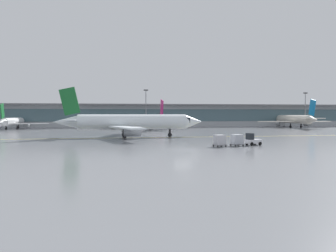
{
  "coord_description": "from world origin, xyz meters",
  "views": [
    {
      "loc": [
        -9.29,
        -48.85,
        5.36
      ],
      "look_at": [
        0.17,
        16.94,
        3.0
      ],
      "focal_mm": 35.39,
      "sensor_mm": 36.0,
      "label": 1
    }
  ],
  "objects_px": {
    "cargo_dolly_trailing": "(220,140)",
    "apron_light_mast_1": "(146,107)",
    "gate_airplane_0": "(13,122)",
    "taxiing_regional_jet": "(131,122)",
    "cargo_dolly_lead": "(237,140)",
    "gate_airplane_2": "(294,119)",
    "baggage_tug": "(252,140)",
    "gate_airplane_1": "(155,121)",
    "apron_light_mast_2": "(305,108)"
  },
  "relations": [
    {
      "from": "gate_airplane_1",
      "to": "apron_light_mast_2",
      "type": "relative_size",
      "value": 2.12
    },
    {
      "from": "taxiing_regional_jet",
      "to": "cargo_dolly_trailing",
      "type": "relative_size",
      "value": 14.41
    },
    {
      "from": "gate_airplane_2",
      "to": "apron_light_mast_1",
      "type": "relative_size",
      "value": 2.15
    },
    {
      "from": "baggage_tug",
      "to": "apron_light_mast_2",
      "type": "relative_size",
      "value": 0.19
    },
    {
      "from": "gate_airplane_2",
      "to": "cargo_dolly_trailing",
      "type": "distance_m",
      "value": 88.41
    },
    {
      "from": "cargo_dolly_trailing",
      "to": "apron_light_mast_1",
      "type": "height_order",
      "value": "apron_light_mast_1"
    },
    {
      "from": "taxiing_regional_jet",
      "to": "cargo_dolly_trailing",
      "type": "height_order",
      "value": "taxiing_regional_jet"
    },
    {
      "from": "taxiing_regional_jet",
      "to": "cargo_dolly_trailing",
      "type": "distance_m",
      "value": 28.41
    },
    {
      "from": "gate_airplane_1",
      "to": "cargo_dolly_lead",
      "type": "bearing_deg",
      "value": -178.44
    },
    {
      "from": "apron_light_mast_1",
      "to": "cargo_dolly_lead",
      "type": "bearing_deg",
      "value": -83.28
    },
    {
      "from": "baggage_tug",
      "to": "cargo_dolly_lead",
      "type": "bearing_deg",
      "value": 180.0
    },
    {
      "from": "gate_airplane_0",
      "to": "taxiing_regional_jet",
      "type": "relative_size",
      "value": 0.77
    },
    {
      "from": "gate_airplane_0",
      "to": "gate_airplane_2",
      "type": "height_order",
      "value": "gate_airplane_2"
    },
    {
      "from": "cargo_dolly_trailing",
      "to": "apron_light_mast_1",
      "type": "xyz_separation_m",
      "value": [
        -6.09,
        80.34,
        7.3
      ]
    },
    {
      "from": "cargo_dolly_trailing",
      "to": "apron_light_mast_1",
      "type": "bearing_deg",
      "value": 80.4
    },
    {
      "from": "gate_airplane_1",
      "to": "cargo_dolly_lead",
      "type": "height_order",
      "value": "gate_airplane_1"
    },
    {
      "from": "baggage_tug",
      "to": "apron_light_mast_2",
      "type": "xyz_separation_m",
      "value": [
        55.68,
        77.32,
        7.14
      ]
    },
    {
      "from": "gate_airplane_0",
      "to": "cargo_dolly_lead",
      "type": "relative_size",
      "value": 11.16
    },
    {
      "from": "gate_airplane_2",
      "to": "apron_light_mast_1",
      "type": "height_order",
      "value": "apron_light_mast_1"
    },
    {
      "from": "cargo_dolly_trailing",
      "to": "apron_light_mast_2",
      "type": "bearing_deg",
      "value": 37.89
    },
    {
      "from": "gate_airplane_0",
      "to": "cargo_dolly_lead",
      "type": "distance_m",
      "value": 90.64
    },
    {
      "from": "gate_airplane_1",
      "to": "baggage_tug",
      "type": "bearing_deg",
      "value": -175.71
    },
    {
      "from": "gate_airplane_1",
      "to": "apron_light_mast_1",
      "type": "distance_m",
      "value": 14.93
    },
    {
      "from": "gate_airplane_2",
      "to": "cargo_dolly_lead",
      "type": "distance_m",
      "value": 85.83
    },
    {
      "from": "taxiing_regional_jet",
      "to": "apron_light_mast_2",
      "type": "height_order",
      "value": "apron_light_mast_2"
    },
    {
      "from": "apron_light_mast_1",
      "to": "apron_light_mast_2",
      "type": "height_order",
      "value": "apron_light_mast_1"
    },
    {
      "from": "baggage_tug",
      "to": "gate_airplane_1",
      "type": "bearing_deg",
      "value": 85.01
    },
    {
      "from": "gate_airplane_1",
      "to": "apron_light_mast_1",
      "type": "height_order",
      "value": "apron_light_mast_1"
    },
    {
      "from": "cargo_dolly_lead",
      "to": "apron_light_mast_2",
      "type": "height_order",
      "value": "apron_light_mast_2"
    },
    {
      "from": "cargo_dolly_lead",
      "to": "cargo_dolly_trailing",
      "type": "bearing_deg",
      "value": -180.0
    },
    {
      "from": "apron_light_mast_2",
      "to": "cargo_dolly_trailing",
      "type": "bearing_deg",
      "value": -128.17
    },
    {
      "from": "gate_airplane_2",
      "to": "cargo_dolly_lead",
      "type": "xyz_separation_m",
      "value": [
        -49.3,
        -70.22,
        -2.22
      ]
    },
    {
      "from": "baggage_tug",
      "to": "apron_light_mast_2",
      "type": "height_order",
      "value": "apron_light_mast_2"
    },
    {
      "from": "cargo_dolly_lead",
      "to": "apron_light_mast_1",
      "type": "distance_m",
      "value": 80.41
    },
    {
      "from": "taxiing_regional_jet",
      "to": "cargo_dolly_lead",
      "type": "xyz_separation_m",
      "value": [
        17.12,
        -23.88,
        -2.42
      ]
    },
    {
      "from": "taxiing_regional_jet",
      "to": "baggage_tug",
      "type": "distance_m",
      "value": 30.8
    },
    {
      "from": "gate_airplane_0",
      "to": "apron_light_mast_2",
      "type": "xyz_separation_m",
      "value": [
        116.16,
        7.97,
        5.34
      ]
    },
    {
      "from": "taxiing_regional_jet",
      "to": "cargo_dolly_lead",
      "type": "bearing_deg",
      "value": -56.28
    },
    {
      "from": "taxiing_regional_jet",
      "to": "gate_airplane_2",
      "type": "bearing_deg",
      "value": 33.0
    },
    {
      "from": "gate_airplane_2",
      "to": "taxiing_regional_jet",
      "type": "relative_size",
      "value": 0.94
    },
    {
      "from": "taxiing_regional_jet",
      "to": "gate_airplane_0",
      "type": "bearing_deg",
      "value": 129.17
    },
    {
      "from": "gate_airplane_2",
      "to": "baggage_tug",
      "type": "height_order",
      "value": "gate_airplane_2"
    },
    {
      "from": "gate_airplane_1",
      "to": "gate_airplane_2",
      "type": "distance_m",
      "value": 56.64
    },
    {
      "from": "apron_light_mast_2",
      "to": "cargo_dolly_lead",
      "type": "bearing_deg",
      "value": -126.95
    },
    {
      "from": "gate_airplane_1",
      "to": "cargo_dolly_trailing",
      "type": "distance_m",
      "value": 66.69
    },
    {
      "from": "cargo_dolly_lead",
      "to": "apron_light_mast_1",
      "type": "height_order",
      "value": "apron_light_mast_1"
    },
    {
      "from": "gate_airplane_2",
      "to": "apron_light_mast_1",
      "type": "bearing_deg",
      "value": 81.88
    },
    {
      "from": "gate_airplane_1",
      "to": "baggage_tug",
      "type": "relative_size",
      "value": 10.86
    },
    {
      "from": "baggage_tug",
      "to": "gate_airplane_2",
      "type": "bearing_deg",
      "value": 42.42
    },
    {
      "from": "cargo_dolly_trailing",
      "to": "taxiing_regional_jet",
      "type": "bearing_deg",
      "value": 105.32
    }
  ]
}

